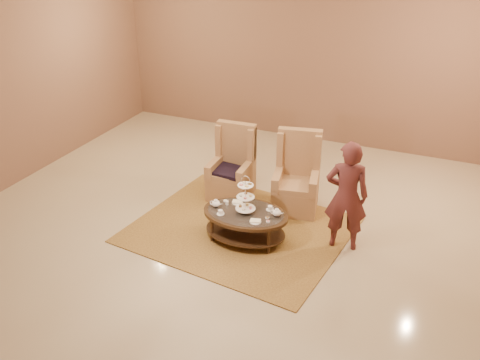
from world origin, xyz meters
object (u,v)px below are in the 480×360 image
at_px(tea_table, 245,217).
at_px(armchair_right, 296,183).
at_px(armchair_left, 233,172).
at_px(person, 346,196).

relative_size(tea_table, armchair_right, 1.00).
bearing_deg(tea_table, armchair_left, 119.58).
relative_size(armchair_left, armchair_right, 0.96).
distance_m(armchair_left, person, 2.17).
bearing_deg(person, armchair_right, -52.08).
bearing_deg(armchair_left, person, -23.91).
height_order(armchair_left, armchair_right, armchair_right).
bearing_deg(tea_table, person, 14.64).
distance_m(tea_table, person, 1.40).
xyz_separation_m(armchair_left, person, (1.99, -0.76, 0.38)).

